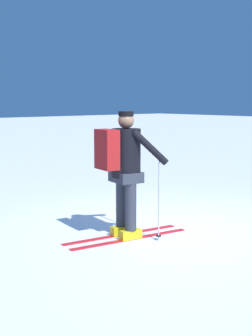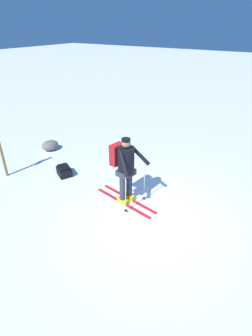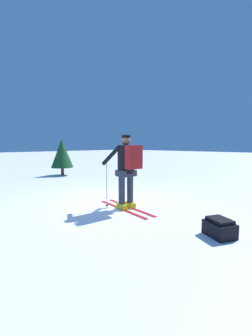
# 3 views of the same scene
# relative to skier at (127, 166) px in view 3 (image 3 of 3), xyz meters

# --- Properties ---
(ground_plane) EXTENTS (80.00, 80.00, 0.00)m
(ground_plane) POSITION_rel_skier_xyz_m (-0.14, -0.75, -1.01)
(ground_plane) COLOR white
(skier) EXTENTS (0.86, 1.81, 1.70)m
(skier) POSITION_rel_skier_xyz_m (0.00, 0.00, 0.00)
(skier) COLOR red
(skier) RESTS_ON ground_plane
(dropped_backpack) EXTENTS (0.52, 0.57, 0.30)m
(dropped_backpack) POSITION_rel_skier_xyz_m (0.06, 2.18, -0.87)
(dropped_backpack) COLOR black
(dropped_backpack) RESTS_ON ground_plane
(pine_tree) EXTENTS (1.05, 1.05, 1.74)m
(pine_tree) POSITION_rel_skier_xyz_m (-1.84, -6.17, 0.05)
(pine_tree) COLOR #4C331E
(pine_tree) RESTS_ON ground_plane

